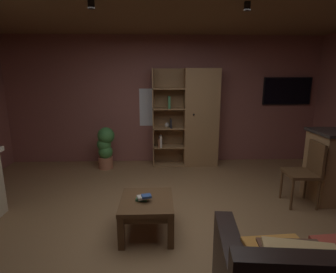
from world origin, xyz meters
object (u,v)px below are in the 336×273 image
at_px(table_book_1, 142,197).
at_px(wall_mounted_tv, 287,91).
at_px(bookshelf_cabinet, 196,118).
at_px(table_book_0, 142,199).
at_px(coffee_table, 147,206).
at_px(table_book_2, 146,196).
at_px(potted_floor_plant, 105,146).
at_px(dining_chair, 307,169).

height_order(table_book_1, wall_mounted_tv, wall_mounted_tv).
distance_m(bookshelf_cabinet, wall_mounted_tv, 2.00).
bearing_deg(table_book_0, bookshelf_cabinet, 68.70).
bearing_deg(table_book_0, table_book_1, -80.90).
xyz_separation_m(coffee_table, table_book_2, (0.00, -0.05, 0.15)).
height_order(potted_floor_plant, wall_mounted_tv, wall_mounted_tv).
height_order(table_book_1, table_book_2, table_book_2).
xyz_separation_m(dining_chair, potted_floor_plant, (-3.14, 1.63, -0.08)).
bearing_deg(bookshelf_cabinet, table_book_0, -111.30).
relative_size(potted_floor_plant, wall_mounted_tv, 0.83).
bearing_deg(bookshelf_cabinet, potted_floor_plant, -173.45).
bearing_deg(table_book_0, coffee_table, -3.49).
distance_m(dining_chair, wall_mounted_tv, 2.35).
bearing_deg(coffee_table, table_book_0, 176.51).
bearing_deg(table_book_2, table_book_1, 155.33).
distance_m(table_book_0, dining_chair, 2.38).
bearing_deg(coffee_table, potted_floor_plant, 111.66).
bearing_deg(wall_mounted_tv, potted_floor_plant, -173.60).
xyz_separation_m(coffee_table, potted_floor_plant, (-0.90, 2.28, 0.12)).
xyz_separation_m(bookshelf_cabinet, table_book_2, (-0.91, -2.53, -0.48)).
bearing_deg(potted_floor_plant, dining_chair, -27.49).
bearing_deg(table_book_2, table_book_0, 138.98).
bearing_deg(coffee_table, bookshelf_cabinet, 69.83).
xyz_separation_m(bookshelf_cabinet, table_book_0, (-0.97, -2.48, -0.53)).
height_order(bookshelf_cabinet, potted_floor_plant, bookshelf_cabinet).
bearing_deg(table_book_1, coffee_table, 23.16).
relative_size(table_book_2, wall_mounted_tv, 0.11).
bearing_deg(table_book_2, dining_chair, 17.20).
xyz_separation_m(table_book_2, potted_floor_plant, (-0.91, 2.32, -0.04)).
bearing_deg(dining_chair, table_book_2, -162.80).
bearing_deg(table_book_0, potted_floor_plant, 110.49).
relative_size(table_book_1, wall_mounted_tv, 0.10).
distance_m(bookshelf_cabinet, coffee_table, 2.72).
relative_size(table_book_0, dining_chair, 0.14).
relative_size(bookshelf_cabinet, potted_floor_plant, 2.35).
height_order(table_book_0, wall_mounted_tv, wall_mounted_tv).
distance_m(coffee_table, table_book_2, 0.16).
relative_size(bookshelf_cabinet, dining_chair, 2.12).
height_order(table_book_1, dining_chair, dining_chair).
bearing_deg(coffee_table, table_book_2, -87.82).
bearing_deg(table_book_1, wall_mounted_tv, 43.31).
bearing_deg(table_book_2, coffee_table, 92.18).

